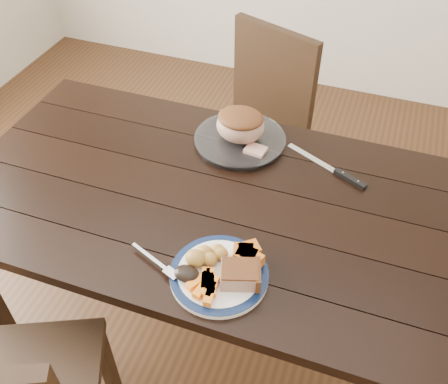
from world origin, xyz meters
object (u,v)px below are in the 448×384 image
(dinner_plate, at_px, (219,275))
(serving_platter, at_px, (240,140))
(carving_knife, at_px, (340,173))
(pork_slice, at_px, (240,275))
(fork, at_px, (158,263))
(chair_far, at_px, (256,121))
(dining_table, at_px, (204,213))
(roast_joint, at_px, (240,126))

(dinner_plate, bearing_deg, serving_platter, 103.08)
(serving_platter, height_order, carving_knife, serving_platter)
(dinner_plate, relative_size, carving_knife, 0.91)
(dinner_plate, relative_size, pork_slice, 2.68)
(pork_slice, bearing_deg, carving_knife, 71.85)
(serving_platter, xyz_separation_m, carving_knife, (0.37, -0.05, -0.00))
(fork, distance_m, carving_knife, 0.69)
(chair_far, relative_size, serving_platter, 2.93)
(fork, bearing_deg, carving_knife, 75.48)
(serving_platter, bearing_deg, dining_table, -95.63)
(fork, height_order, roast_joint, roast_joint)
(roast_joint, bearing_deg, pork_slice, -71.57)
(chair_far, bearing_deg, fork, 112.23)
(dinner_plate, relative_size, serving_platter, 0.85)
(chair_far, distance_m, carving_knife, 0.70)
(roast_joint, height_order, carving_knife, roast_joint)
(serving_platter, bearing_deg, chair_far, 98.31)
(dinner_plate, bearing_deg, fork, -170.47)
(dining_table, bearing_deg, carving_knife, 30.99)
(roast_joint, bearing_deg, carving_knife, -7.85)
(fork, relative_size, roast_joint, 1.01)
(dining_table, xyz_separation_m, roast_joint, (0.03, 0.29, 0.16))
(carving_knife, bearing_deg, pork_slice, -82.51)
(dining_table, relative_size, carving_knife, 5.39)
(fork, bearing_deg, serving_platter, 108.20)
(chair_far, distance_m, dinner_plate, 1.07)
(dining_table, relative_size, chair_far, 1.72)
(dining_table, distance_m, chair_far, 0.75)
(fork, bearing_deg, chair_far, 113.10)
(dining_table, height_order, roast_joint, roast_joint)
(chair_far, relative_size, carving_knife, 3.13)
(dinner_plate, height_order, serving_platter, serving_platter)
(roast_joint, bearing_deg, dinner_plate, -76.92)
(carving_knife, bearing_deg, serving_platter, -162.21)
(chair_far, xyz_separation_m, fork, (0.03, -1.05, 0.25))
(serving_platter, height_order, fork, fork)
(dining_table, relative_size, fork, 9.34)
(dinner_plate, xyz_separation_m, carving_knife, (0.24, 0.53, -0.00))
(chair_far, height_order, carving_knife, chair_far)
(pork_slice, bearing_deg, fork, -174.17)
(chair_far, xyz_separation_m, roast_joint, (0.06, -0.44, 0.30))
(serving_platter, bearing_deg, carving_knife, -7.85)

